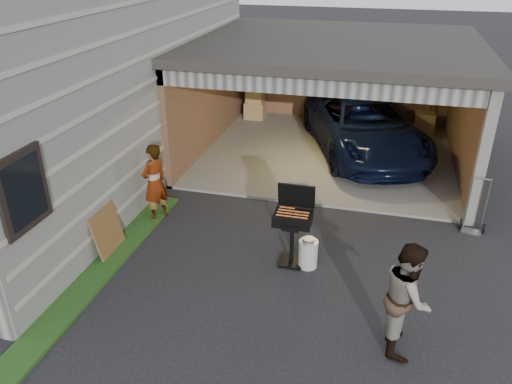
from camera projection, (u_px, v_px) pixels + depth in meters
ground at (224, 304)px, 7.62m from camera, size 80.00×80.00×0.00m
house at (21, 52)px, 11.21m from camera, size 7.00×11.00×5.50m
groundcover_strip at (55, 320)px, 7.25m from camera, size 0.50×8.00×0.06m
garage at (334, 80)px, 12.49m from camera, size 6.80×6.30×2.90m
minivan at (364, 128)px, 12.77m from camera, size 3.93×5.53×1.40m
woman at (155, 183)px, 9.65m from camera, size 0.56×0.67×1.58m
man at (407, 297)px, 6.50m from camera, size 0.66×0.82×1.61m
bbq_grill at (293, 220)px, 8.25m from camera, size 0.62×0.55×1.39m
propane_tank at (308, 254)px, 8.41m from camera, size 0.43×0.43×0.49m
plywood_panel at (107, 232)px, 8.71m from camera, size 0.21×0.77×0.85m
hand_truck at (473, 221)px, 9.45m from camera, size 0.48×0.41×1.11m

